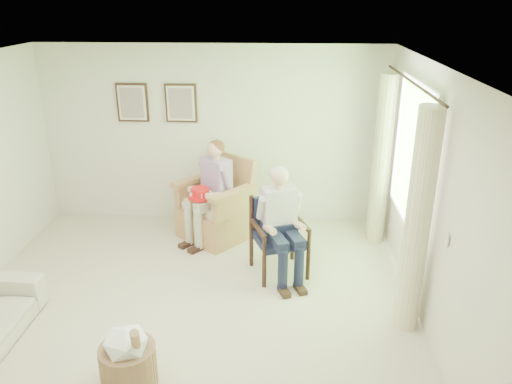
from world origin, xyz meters
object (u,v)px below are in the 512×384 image
hatbox (128,357)px  wicker_armchair (216,212)px  person_dark (280,217)px  red_hat (200,194)px  person_wicker (214,185)px  wood_armchair (280,232)px

hatbox → wicker_armchair: bearing=82.5°
wicker_armchair → person_dark: size_ratio=0.84×
hatbox → red_hat: bearing=85.3°
wicker_armchair → person_wicker: (0.00, -0.15, 0.47)m
person_dark → red_hat: (-1.07, 0.77, -0.04)m
wood_armchair → hatbox: bearing=-142.5°
red_hat → wicker_armchair: bearing=59.7°
wicker_armchair → red_hat: size_ratio=3.45×
wood_armchair → hatbox: 2.44m
wood_armchair → hatbox: wood_armchair is taller
person_dark → hatbox: size_ratio=1.85×
red_hat → wood_armchair: bearing=-29.8°
wood_armchair → person_dark: person_dark is taller
person_wicker → person_dark: (0.90, -0.91, -0.04)m
wood_armchair → wicker_armchair: bearing=114.4°
wood_armchair → red_hat: size_ratio=2.86×
person_dark → hatbox: person_dark is taller
person_dark → red_hat: bearing=123.8°
person_wicker → red_hat: (-0.17, -0.14, -0.08)m
wood_armchair → person_dark: bearing=-110.6°
red_hat → hatbox: (-0.22, -2.68, -0.46)m
wood_armchair → person_wicker: 1.21m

